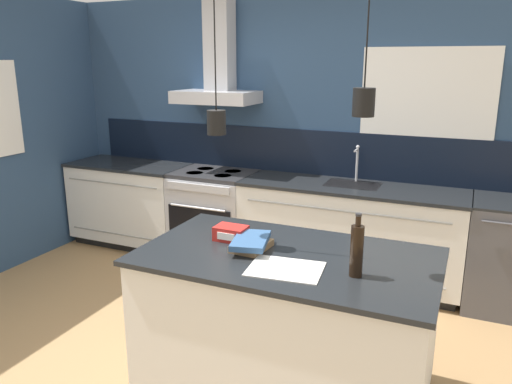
% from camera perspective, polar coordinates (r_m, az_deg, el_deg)
% --- Properties ---
extents(ground_plane, '(16.00, 16.00, 0.00)m').
position_cam_1_polar(ground_plane, '(3.66, -7.84, -18.27)').
color(ground_plane, '#A87F51').
rests_on(ground_plane, ground).
extents(wall_back, '(5.60, 2.22, 2.60)m').
position_cam_1_polar(wall_back, '(4.93, 3.55, 7.42)').
color(wall_back, navy).
rests_on(wall_back, ground_plane).
extents(counter_run_left, '(1.30, 0.64, 0.91)m').
position_cam_1_polar(counter_run_left, '(5.66, -13.98, -1.27)').
color(counter_run_left, black).
rests_on(counter_run_left, ground_plane).
extents(counter_run_sink, '(2.00, 0.64, 1.25)m').
position_cam_1_polar(counter_run_sink, '(4.64, 10.59, -4.64)').
color(counter_run_sink, black).
rests_on(counter_run_sink, ground_plane).
extents(oven_range, '(0.78, 0.66, 0.91)m').
position_cam_1_polar(oven_range, '(5.11, -4.75, -2.69)').
color(oven_range, '#B5B5BA').
rests_on(oven_range, ground_plane).
extents(dishwasher, '(0.61, 0.65, 0.91)m').
position_cam_1_polar(dishwasher, '(4.55, 26.75, -6.52)').
color(dishwasher, '#4C4C51').
rests_on(dishwasher, ground_plane).
extents(kitchen_island, '(1.70, 0.97, 0.91)m').
position_cam_1_polar(kitchen_island, '(3.09, 3.45, -14.87)').
color(kitchen_island, black).
rests_on(kitchen_island, ground_plane).
extents(bottle_on_island, '(0.07, 0.07, 0.34)m').
position_cam_1_polar(bottle_on_island, '(2.61, 11.44, -6.50)').
color(bottle_on_island, black).
rests_on(bottle_on_island, kitchen_island).
extents(book_stack, '(0.26, 0.35, 0.07)m').
position_cam_1_polar(book_stack, '(2.94, -0.58, -5.85)').
color(book_stack, olive).
rests_on(book_stack, kitchen_island).
extents(red_supply_box, '(0.19, 0.14, 0.09)m').
position_cam_1_polar(red_supply_box, '(3.10, -2.89, -4.72)').
color(red_supply_box, red).
rests_on(red_supply_box, kitchen_island).
extents(paper_pile, '(0.42, 0.34, 0.01)m').
position_cam_1_polar(paper_pile, '(2.69, 3.38, -8.77)').
color(paper_pile, silver).
rests_on(paper_pile, kitchen_island).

